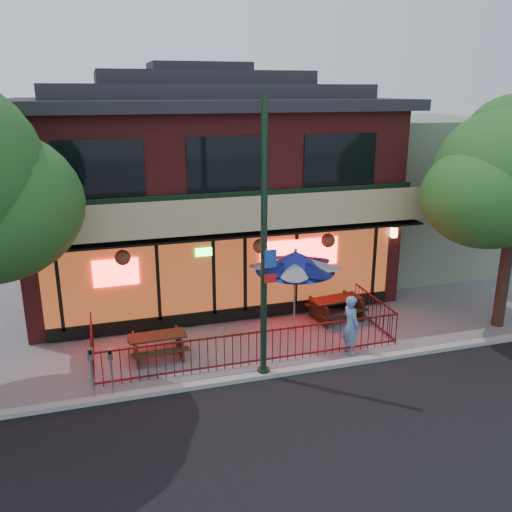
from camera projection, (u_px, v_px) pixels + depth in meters
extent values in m
plane|color=gray|center=(259.00, 368.00, 14.39)|extent=(80.00, 80.00, 0.00)
cube|color=#999993|center=(265.00, 375.00, 13.91)|extent=(80.00, 0.25, 0.12)
cube|color=maroon|center=(202.00, 198.00, 20.03)|extent=(12.00, 8.00, 6.50)
cube|color=#59230F|center=(229.00, 272.00, 16.81)|extent=(11.00, 0.06, 2.60)
cube|color=#FF0C0C|center=(300.00, 253.00, 17.24)|extent=(2.60, 0.04, 0.90)
cube|color=#FF0C0C|center=(116.00, 273.00, 15.71)|extent=(1.30, 0.04, 0.80)
cube|color=tan|center=(232.00, 216.00, 15.82)|extent=(12.20, 1.33, 1.26)
cube|color=black|center=(100.00, 169.00, 14.84)|extent=(2.40, 0.06, 1.60)
cube|color=black|center=(227.00, 164.00, 15.83)|extent=(2.40, 0.06, 1.60)
cube|color=black|center=(340.00, 160.00, 16.82)|extent=(2.40, 0.06, 1.60)
cube|color=black|center=(230.00, 314.00, 17.20)|extent=(11.00, 0.12, 0.40)
cube|color=#FFC672|center=(394.00, 233.00, 17.94)|extent=(0.18, 0.18, 0.32)
cube|color=slate|center=(408.00, 190.00, 23.03)|extent=(6.00, 7.00, 6.00)
cube|color=#4B1015|center=(257.00, 332.00, 14.29)|extent=(8.40, 0.04, 0.04)
cube|color=#4B1015|center=(257.00, 360.00, 14.53)|extent=(8.40, 0.04, 0.04)
cube|color=#4B1015|center=(91.00, 332.00, 14.33)|extent=(0.04, 2.60, 0.04)
cube|color=#4B1015|center=(375.00, 298.00, 16.63)|extent=(0.04, 2.60, 0.04)
cylinder|color=#4B1015|center=(257.00, 348.00, 14.42)|extent=(0.02, 0.02, 1.00)
cylinder|color=black|center=(264.00, 245.00, 12.99)|extent=(0.16, 0.16, 7.00)
cylinder|color=black|center=(263.00, 372.00, 13.99)|extent=(0.32, 0.32, 0.20)
cube|color=#194CB2|center=(271.00, 259.00, 12.98)|extent=(0.30, 0.02, 0.45)
cube|color=red|center=(270.00, 278.00, 13.12)|extent=(0.30, 0.02, 0.22)
cylinder|color=#35231A|center=(507.00, 257.00, 16.38)|extent=(0.36, 0.36, 4.48)
cube|color=#3F2B17|center=(136.00, 350.00, 14.71)|extent=(0.08, 1.12, 0.64)
cube|color=#3F2B17|center=(180.00, 343.00, 15.07)|extent=(0.08, 1.12, 0.64)
cube|color=#3F2B17|center=(157.00, 336.00, 14.79)|extent=(1.57, 0.69, 0.05)
cube|color=#3F2B17|center=(160.00, 352.00, 14.44)|extent=(1.56, 0.28, 0.04)
cube|color=#3F2B17|center=(155.00, 337.00, 15.30)|extent=(1.56, 0.28, 0.04)
cube|color=#301D11|center=(318.00, 312.00, 17.15)|extent=(0.19, 1.19, 0.68)
cube|color=#301D11|center=(353.00, 306.00, 17.64)|extent=(0.19, 1.19, 0.68)
cube|color=#301D11|center=(336.00, 299.00, 17.30)|extent=(1.72, 0.87, 0.06)
cube|color=#301D11|center=(344.00, 313.00, 16.93)|extent=(1.67, 0.44, 0.05)
cube|color=#301D11|center=(328.00, 302.00, 17.82)|extent=(1.67, 0.44, 0.05)
cylinder|color=gray|center=(295.00, 295.00, 16.14)|extent=(0.06, 0.06, 2.45)
cone|color=navy|center=(295.00, 261.00, 15.83)|extent=(2.34, 2.34, 0.61)
sphere|color=gray|center=(296.00, 250.00, 15.73)|extent=(0.11, 0.11, 0.11)
imported|color=#5884B0|center=(351.00, 325.00, 14.96)|extent=(0.52, 0.69, 1.71)
cylinder|color=gray|center=(112.00, 378.00, 12.83)|extent=(0.05, 0.05, 1.05)
cube|color=gray|center=(110.00, 354.00, 12.64)|extent=(0.12, 0.10, 0.27)
cube|color=black|center=(110.00, 353.00, 12.58)|extent=(0.08, 0.01, 0.10)
cylinder|color=#9A9FA3|center=(93.00, 380.00, 12.70)|extent=(0.05, 0.05, 1.11)
cube|color=#9A9FA3|center=(90.00, 354.00, 12.51)|extent=(0.14, 0.12, 0.28)
cube|color=black|center=(90.00, 353.00, 12.44)|extent=(0.08, 0.02, 0.10)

